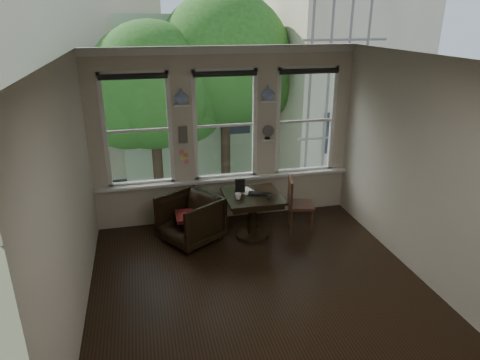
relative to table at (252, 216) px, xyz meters
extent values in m
plane|color=black|center=(-0.27, -1.37, -0.38)|extent=(4.50, 4.50, 0.00)
plane|color=silver|center=(-0.27, -1.37, 2.62)|extent=(4.50, 4.50, 0.00)
plane|color=beige|center=(-0.27, 0.88, 1.12)|extent=(4.50, 0.00, 4.50)
plane|color=beige|center=(-0.27, -3.62, 1.12)|extent=(4.50, 0.00, 4.50)
plane|color=beige|center=(-2.52, -1.37, 1.12)|extent=(0.00, 4.50, 4.50)
plane|color=beige|center=(1.98, -1.37, 1.12)|extent=(0.00, 4.50, 4.50)
cube|color=white|center=(-0.99, 0.78, 1.73)|extent=(0.26, 0.16, 0.03)
cube|color=white|center=(0.46, 0.78, 1.73)|extent=(0.26, 0.16, 0.03)
cube|color=#59544F|center=(-0.99, 0.81, 1.23)|extent=(0.14, 0.06, 0.28)
imported|color=white|center=(-0.99, 0.78, 1.86)|extent=(0.24, 0.24, 0.25)
imported|color=white|center=(0.46, 0.78, 1.86)|extent=(0.24, 0.24, 0.25)
imported|color=black|center=(-1.01, 0.08, 0.02)|extent=(1.17, 1.16, 0.78)
cube|color=maroon|center=(-1.01, 0.08, 0.08)|extent=(0.45, 0.45, 0.06)
imported|color=black|center=(0.08, -0.06, 0.39)|extent=(0.40, 0.34, 0.03)
imported|color=white|center=(-0.27, -0.12, 0.42)|extent=(0.11, 0.11, 0.10)
imported|color=white|center=(0.21, -0.22, 0.42)|extent=(0.13, 0.13, 0.09)
cube|color=black|center=(-0.17, 0.15, 0.48)|extent=(0.17, 0.11, 0.22)
cube|color=silver|center=(-0.06, 0.18, 0.38)|extent=(0.30, 0.35, 0.00)
camera|label=1|loc=(-1.66, -6.12, 3.08)|focal=32.00mm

